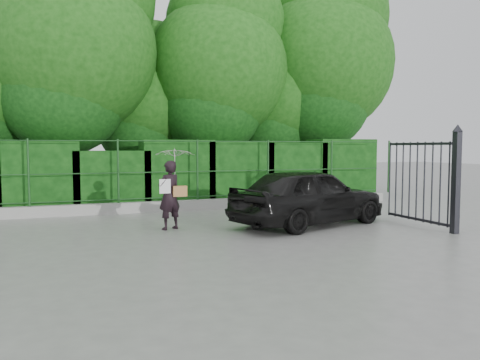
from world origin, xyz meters
name	(u,v)px	position (x,y,z in m)	size (l,w,h in m)	color
ground	(236,238)	(0.00, 0.00, 0.00)	(80.00, 80.00, 0.00)	gray
kerb	(185,205)	(0.00, 4.50, 0.15)	(14.00, 0.25, 0.30)	#9E9E99
fence	(192,170)	(0.22, 4.50, 1.20)	(14.13, 0.06, 1.80)	#19401A
hedge	(178,174)	(0.04, 5.50, 1.02)	(14.20, 1.20, 2.15)	black
trees	(193,71)	(1.14, 7.74, 4.62)	(17.10, 6.15, 8.08)	black
gate	(440,178)	(4.60, -0.72, 1.19)	(0.22, 2.33, 2.36)	black
woman	(173,176)	(-0.98, 1.50, 1.22)	(0.94, 0.92, 1.85)	black
car	(309,196)	(2.18, 0.89, 0.70)	(1.65, 4.10, 1.40)	black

